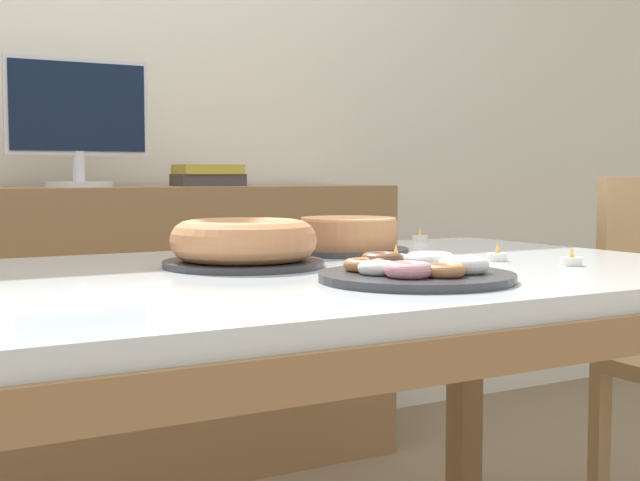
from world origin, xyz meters
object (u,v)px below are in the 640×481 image
at_px(tealight_near_cakes, 396,257).
at_px(tealight_centre, 420,238).
at_px(cake_chocolate_round, 348,237).
at_px(book_stack, 208,175).
at_px(tealight_right_edge, 497,256).
at_px(cake_golden_bundt, 244,244).
at_px(computer_monitor, 78,123).
at_px(pastry_platter, 418,272).
at_px(tealight_near_front, 572,260).

xyz_separation_m(tealight_near_cakes, tealight_centre, (0.35, 0.40, 0.00)).
relative_size(cake_chocolate_round, tealight_near_cakes, 6.55).
bearing_deg(book_stack, tealight_right_edge, -87.29).
bearing_deg(cake_golden_bundt, computer_monitor, 89.62).
bearing_deg(tealight_right_edge, cake_golden_bundt, 161.95).
height_order(cake_chocolate_round, tealight_centre, cake_chocolate_round).
distance_m(pastry_platter, tealight_near_front, 0.40).
bearing_deg(tealight_near_cakes, cake_golden_bundt, 165.73).
xyz_separation_m(pastry_platter, tealight_right_edge, (0.33, 0.18, -0.00)).
xyz_separation_m(computer_monitor, tealight_near_cakes, (0.29, -1.22, -0.31)).
distance_m(computer_monitor, tealight_near_front, 1.57).
relative_size(book_stack, tealight_right_edge, 5.63).
relative_size(cake_golden_bundt, tealight_near_cakes, 7.55).
bearing_deg(tealight_centre, cake_chocolate_round, -150.66).
relative_size(pastry_platter, tealight_near_front, 7.96).
xyz_separation_m(tealight_near_front, tealight_centre, (0.10, 0.62, 0.00)).
bearing_deg(tealight_near_front, tealight_centre, 80.34).
relative_size(computer_monitor, tealight_centre, 10.60).
distance_m(cake_chocolate_round, tealight_near_front, 0.49).
relative_size(computer_monitor, cake_chocolate_round, 1.62).
relative_size(computer_monitor, tealight_right_edge, 10.60).
distance_m(book_stack, tealight_near_cakes, 1.24).
distance_m(tealight_near_cakes, tealight_centre, 0.53).
height_order(cake_chocolate_round, tealight_near_front, cake_chocolate_round).
height_order(computer_monitor, tealight_centre, computer_monitor).
bearing_deg(pastry_platter, cake_chocolate_round, 70.75).
bearing_deg(tealight_near_front, tealight_right_edge, 113.49).
xyz_separation_m(pastry_platter, tealight_centre, (0.50, 0.66, -0.00)).
height_order(pastry_platter, tealight_centre, pastry_platter).
distance_m(pastry_platter, tealight_centre, 0.83).
height_order(cake_chocolate_round, tealight_right_edge, cake_chocolate_round).
xyz_separation_m(cake_chocolate_round, tealight_near_cakes, (-0.02, -0.21, -0.03)).
relative_size(tealight_near_cakes, tealight_centre, 1.00).
xyz_separation_m(computer_monitor, pastry_platter, (0.14, -1.49, -0.31)).
distance_m(pastry_platter, tealight_near_cakes, 0.30).
bearing_deg(tealight_right_edge, cake_chocolate_round, 119.85).
relative_size(book_stack, cake_chocolate_round, 0.86).
bearing_deg(tealight_right_edge, pastry_platter, -151.01).
xyz_separation_m(cake_chocolate_round, tealight_centre, (0.33, 0.19, -0.03)).
xyz_separation_m(computer_monitor, book_stack, (0.41, 0.00, -0.16)).
distance_m(cake_golden_bundt, tealight_right_edge, 0.51).
distance_m(tealight_near_front, tealight_centre, 0.63).
height_order(computer_monitor, tealight_near_front, computer_monitor).
height_order(tealight_near_front, tealight_right_edge, same).
distance_m(book_stack, cake_golden_bundt, 1.23).
distance_m(cake_golden_bundt, tealight_centre, 0.72).
bearing_deg(tealight_centre, computer_monitor, 127.67).
bearing_deg(computer_monitor, pastry_platter, -84.59).
distance_m(computer_monitor, cake_chocolate_round, 1.10).
distance_m(computer_monitor, tealight_right_edge, 1.42).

